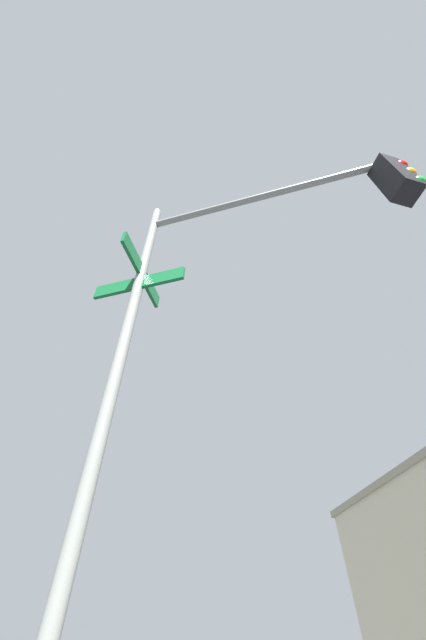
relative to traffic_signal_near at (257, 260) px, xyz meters
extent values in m
cylinder|color=slate|center=(-0.69, -1.18, -1.31)|extent=(0.12, 0.12, 6.28)
cylinder|color=slate|center=(0.09, 0.16, 1.44)|extent=(1.65, 2.73, 0.09)
cube|color=black|center=(0.88, 1.50, 0.99)|extent=(0.28, 0.28, 0.80)
sphere|color=red|center=(0.96, 1.63, 1.24)|extent=(0.18, 0.18, 0.18)
sphere|color=orange|center=(0.96, 1.63, 0.99)|extent=(0.18, 0.18, 0.18)
sphere|color=green|center=(0.96, 1.63, 0.74)|extent=(0.18, 0.18, 0.18)
cube|color=#0F5128|center=(-0.69, -1.18, 0.07)|extent=(0.59, 0.97, 0.20)
cube|color=#0F5128|center=(-0.69, -1.18, 0.29)|extent=(0.88, 0.54, 0.20)
camera|label=1|loc=(1.87, -0.98, -3.11)|focal=19.40mm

